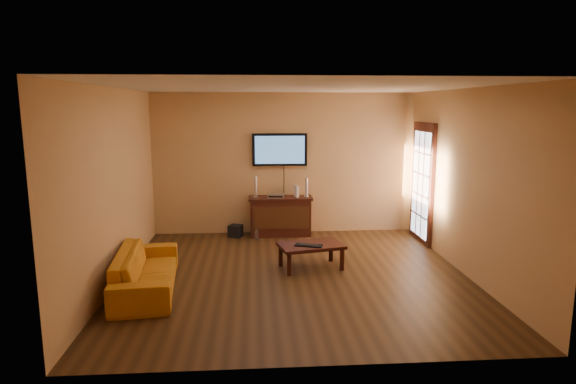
{
  "coord_description": "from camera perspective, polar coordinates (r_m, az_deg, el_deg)",
  "views": [
    {
      "loc": [
        -0.57,
        -6.68,
        2.44
      ],
      "look_at": [
        -0.04,
        0.8,
        1.1
      ],
      "focal_mm": 30.0,
      "sensor_mm": 36.0,
      "label": 1
    }
  ],
  "objects": [
    {
      "name": "television",
      "position": [
        9.18,
        -0.99,
        5.03
      ],
      "size": [
        1.05,
        0.08,
        0.62
      ],
      "color": "black",
      "rests_on": "ground"
    },
    {
      "name": "game_console",
      "position": [
        9.14,
        1.02,
        0.11
      ],
      "size": [
        0.08,
        0.16,
        0.22
      ],
      "primitive_type": "cube",
      "rotation": [
        0.0,
        0.0,
        0.24
      ],
      "color": "white",
      "rests_on": "media_console"
    },
    {
      "name": "bottle",
      "position": [
        8.94,
        -3.76,
        -5.12
      ],
      "size": [
        0.07,
        0.07,
        0.2
      ],
      "color": "white",
      "rests_on": "ground"
    },
    {
      "name": "speaker_left",
      "position": [
        9.09,
        -3.87,
        0.5
      ],
      "size": [
        0.11,
        0.11,
        0.39
      ],
      "color": "silver",
      "rests_on": "media_console"
    },
    {
      "name": "av_receiver",
      "position": [
        9.07,
        -1.43,
        -0.44
      ],
      "size": [
        0.33,
        0.26,
        0.07
      ],
      "primitive_type": "cube",
      "rotation": [
        0.0,
        0.0,
        -0.12
      ],
      "color": "silver",
      "rests_on": "media_console"
    },
    {
      "name": "room_walls",
      "position": [
        7.37,
        0.41,
        4.27
      ],
      "size": [
        5.0,
        5.0,
        5.0
      ],
      "color": "tan",
      "rests_on": "ground"
    },
    {
      "name": "subwoofer",
      "position": [
        9.19,
        -6.24,
        -4.6
      ],
      "size": [
        0.3,
        0.3,
        0.23
      ],
      "primitive_type": "cube",
      "rotation": [
        0.0,
        0.0,
        -0.42
      ],
      "color": "black",
      "rests_on": "ground"
    },
    {
      "name": "ground_plane",
      "position": [
        7.14,
        0.8,
        -9.87
      ],
      "size": [
        5.0,
        5.0,
        0.0
      ],
      "primitive_type": "plane",
      "color": "#301D0D",
      "rests_on": "ground"
    },
    {
      "name": "coffee_table",
      "position": [
        7.35,
        2.73,
        -6.57
      ],
      "size": [
        1.06,
        0.77,
        0.38
      ],
      "color": "black",
      "rests_on": "ground"
    },
    {
      "name": "speaker_right",
      "position": [
        9.16,
        2.19,
        0.46
      ],
      "size": [
        0.1,
        0.1,
        0.35
      ],
      "color": "silver",
      "rests_on": "media_console"
    },
    {
      "name": "sofa",
      "position": [
        6.76,
        -16.5,
        -8.15
      ],
      "size": [
        0.74,
        1.92,
        0.73
      ],
      "primitive_type": "imported",
      "rotation": [
        0.0,
        0.0,
        1.68
      ],
      "color": "#C37415",
      "rests_on": "ground"
    },
    {
      "name": "french_door",
      "position": [
        9.02,
        15.61,
        0.89
      ],
      "size": [
        0.07,
        1.02,
        2.22
      ],
      "color": "black",
      "rests_on": "ground"
    },
    {
      "name": "media_console",
      "position": [
        9.19,
        -0.9,
        -2.86
      ],
      "size": [
        1.2,
        0.46,
        0.74
      ],
      "color": "black",
      "rests_on": "ground"
    },
    {
      "name": "keyboard",
      "position": [
        7.23,
        2.47,
        -6.32
      ],
      "size": [
        0.44,
        0.27,
        0.02
      ],
      "color": "black",
      "rests_on": "coffee_table"
    }
  ]
}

